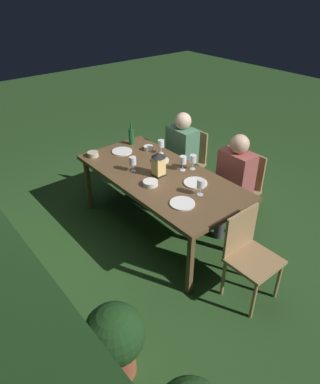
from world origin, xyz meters
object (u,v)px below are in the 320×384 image
Objects in this scene: plate_c at (195,183)px; bowl_olives at (148,148)px; chair_side_left_b at (189,159)px; bowl_salad at (150,183)px; plate_b at (122,151)px; wine_glass_b at (201,184)px; person_in_green at (178,152)px; lantern_centerpiece at (158,163)px; bowl_bread at (93,154)px; wine_glass_d at (193,159)px; plate_d at (160,160)px; dining_table at (160,179)px; green_bottle_on_table at (131,136)px; person_in_rust at (232,179)px; potted_plant_corner at (115,339)px; plate_a at (182,203)px; chair_side_left_a at (241,185)px; chair_head_near at (249,252)px; wine_glass_a at (133,161)px; wine_glass_e at (183,161)px; wine_glass_c at (161,144)px.

plate_c is 2.07× the size of bowl_olives.
bowl_salad is (-0.55, 1.08, 0.28)m from chair_side_left_b.
chair_side_left_b is 0.94m from plate_b.
bowl_salad is at bearing 30.07° from wine_glass_b.
person_in_green reaches higher than lantern_centerpiece.
bowl_olives is at bearing -114.39° from bowl_bread.
lantern_centerpiece is at bearing 69.96° from wine_glass_d.
plate_d is at bearing 166.52° from bowl_olives.
plate_b is at bearing -0.38° from dining_table.
plate_d is (-0.59, 0.02, -0.10)m from green_bottle_on_table.
potted_plant_corner is (-0.70, 2.03, -0.25)m from person_in_rust.
green_bottle_on_table is (0.84, -0.23, 0.16)m from dining_table.
person_in_rust is 7.44× the size of bowl_salad.
plate_a reaches higher than potted_plant_corner.
person_in_rust is 1.09m from bowl_olives.
person_in_green is 6.80× the size of wine_glass_d.
bowl_olives is at bearing -36.54° from bowl_salad.
chair_side_left_a is 5.63× the size of bowl_salad.
green_bottle_on_table reaches higher than plate_d.
wine_glass_d is (-0.13, -0.36, 0.17)m from dining_table.
person_in_rust reaches higher than dining_table.
dining_table is at bearing 117.17° from chair_side_left_b.
plate_c is (-0.25, 0.20, -0.11)m from wine_glass_d.
person_in_green is 0.51m from plate_d.
chair_head_near is 1.30m from lantern_centerpiece.
chair_side_left_a reaches higher than bowl_olives.
wine_glass_a is (-0.59, 0.40, 0.01)m from green_bottle_on_table.
plate_d reaches higher than dining_table.
wine_glass_e reaches higher than dining_table.
person_in_rust is 0.89m from person_in_green.
chair_side_left_a is 6.67× the size of bowl_bread.
chair_head_near is 5.15× the size of wine_glass_e.
chair_head_near is at bearing 152.75° from chair_side_left_b.
plate_c is (-0.63, -0.34, -0.11)m from wine_glass_a.
lantern_centerpiece is 0.87m from green_bottle_on_table.
wine_glass_b is 0.83m from plate_d.
person_in_rust is at bearing -123.05° from lantern_centerpiece.
plate_b is (1.30, -0.20, 0.00)m from plate_a.
chair_side_left_b is 0.25m from person_in_green.
bowl_bread is at bearing 42.92° from chair_side_left_a.
green_bottle_on_table is 2.47× the size of bowl_olives.
person_in_rust reaches higher than plate_c.
chair_side_left_b is 0.86m from wine_glass_d.
bowl_salad is (0.27, 0.38, 0.02)m from plate_c.
chair_side_left_b is 0.64m from wine_glass_c.
wine_glass_b is at bearing -164.97° from bowl_bread.
wine_glass_e reaches higher than potted_plant_corner.
person_in_green is at bearing 90.00° from chair_side_left_b.
wine_glass_b is 0.27m from plate_a.
person_in_green is at bearing -67.07° from plate_d.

